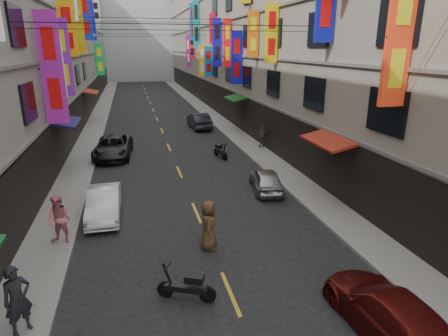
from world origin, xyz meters
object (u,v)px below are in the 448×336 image
car_left_mid (104,203)px  pedestrian_crossing (209,225)px  car_right_far (199,121)px  pedestrian_rfar (262,136)px  scooter_crossing (187,287)px  car_left_far (113,147)px  pedestrian_lnear (17,300)px  scooter_far_right (220,151)px  car_right_near (390,314)px  car_right_mid (266,180)px  pedestrian_lfar (60,220)px

car_left_mid → pedestrian_crossing: bearing=-43.7°
car_right_far → pedestrian_rfar: bearing=108.0°
pedestrian_crossing → car_left_mid: bearing=59.1°
scooter_crossing → car_left_far: size_ratio=0.33×
scooter_crossing → pedestrian_lnear: pedestrian_lnear is taller
car_left_mid → pedestrian_crossing: size_ratio=2.04×
car_right_far → pedestrian_crossing: 21.73m
car_right_far → pedestrian_lnear: (-9.10, -24.60, 0.35)m
car_left_mid → scooter_crossing: bearing=-67.4°
scooter_far_right → pedestrian_lnear: bearing=45.5°
scooter_far_right → car_left_far: bearing=-29.0°
car_right_near → car_right_mid: car_right_near is taller
car_right_near → pedestrian_lfar: pedestrian_lfar is taller
scooter_crossing → car_left_mid: car_left_mid is taller
car_right_far → pedestrian_rfar: pedestrian_rfar is taller
car_left_far → pedestrian_rfar: (10.51, -0.39, 0.26)m
car_left_far → pedestrian_rfar: pedestrian_rfar is taller
scooter_far_right → pedestrian_rfar: size_ratio=1.06×
car_right_mid → pedestrian_lnear: size_ratio=1.83×
car_left_far → pedestrian_crossing: (3.82, -13.50, 0.25)m
car_left_mid → pedestrian_lnear: 7.15m
car_right_near → car_left_far: bearing=-70.0°
car_right_near → pedestrian_lfar: size_ratio=2.35×
car_right_mid → pedestrian_rfar: (2.60, 8.02, 0.37)m
pedestrian_rfar → pedestrian_lnear: bearing=53.2°
car_right_far → pedestrian_rfar: 8.91m
scooter_far_right → pedestrian_lfar: pedestrian_lfar is taller
car_right_far → pedestrian_lnear: 26.23m
car_right_near → pedestrian_lfar: 11.34m
scooter_crossing → pedestrian_crossing: bearing=2.0°
car_left_far → car_left_mid: bearing=-85.6°
scooter_crossing → car_right_mid: bearing=-8.3°
scooter_crossing → pedestrian_lfar: bearing=69.1°
pedestrian_lfar → car_right_far: bearing=86.9°
scooter_crossing → pedestrian_rfar: pedestrian_rfar is taller
car_left_mid → car_right_mid: car_left_mid is taller
scooter_far_right → car_right_near: bearing=77.7°
pedestrian_lnear → pedestrian_crossing: (5.58, 3.16, -0.12)m
car_right_far → pedestrian_crossing: pedestrian_crossing is taller
scooter_crossing → pedestrian_crossing: 3.08m
scooter_far_right → car_right_near: size_ratio=0.40×
scooter_crossing → car_right_far: 24.68m
car_right_near → car_left_mid: bearing=-52.3°
car_left_mid → car_left_far: car_left_far is taller
car_left_far → scooter_far_right: bearing=-10.5°
car_right_far → pedestrian_lfar: (-8.83, -19.89, 0.34)m
scooter_crossing → car_right_far: bearing=14.6°
car_left_mid → car_left_far: 9.72m
car_right_mid → car_left_far: bearing=-37.3°
car_left_far → car_right_near: bearing=-63.7°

